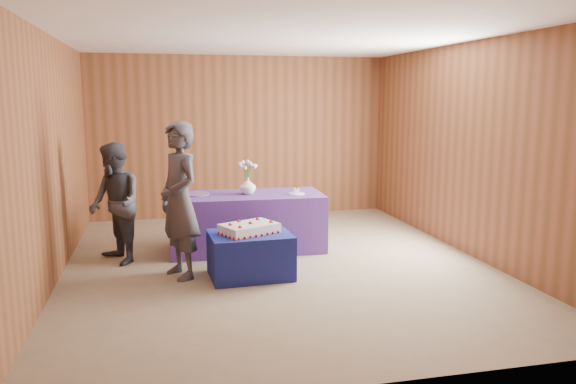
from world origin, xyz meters
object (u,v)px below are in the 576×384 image
object	(u,v)px
serving_table	(247,222)
guest_right	(115,204)
sheet_cake	(249,228)
vase	(248,186)
cake_table	(250,255)
guest_left	(179,201)

from	to	relation	value
serving_table	guest_right	distance (m)	1.70
sheet_cake	guest_right	bearing A→B (deg)	125.00
vase	guest_right	world-z (taller)	guest_right
cake_table	guest_right	bearing A→B (deg)	147.02
vase	guest_right	bearing A→B (deg)	-171.36
cake_table	vase	world-z (taller)	vase
vase	guest_left	size ratio (longest dim) A/B	0.13
cake_table	vase	bearing A→B (deg)	79.71
vase	guest_left	bearing A→B (deg)	-133.28
sheet_cake	guest_left	distance (m)	0.83
vase	sheet_cake	bearing A→B (deg)	-98.44
sheet_cake	cake_table	bearing A→B (deg)	-66.13
cake_table	guest_right	size ratio (longest dim) A/B	0.61
sheet_cake	vase	world-z (taller)	vase
serving_table	guest_right	world-z (taller)	guest_right
serving_table	guest_left	size ratio (longest dim) A/B	1.14
cake_table	vase	distance (m)	1.31
sheet_cake	guest_right	distance (m)	1.75
sheet_cake	guest_right	xyz separation A→B (m)	(-1.50, 0.88, 0.18)
guest_left	guest_right	bearing A→B (deg)	-158.36
cake_table	sheet_cake	bearing A→B (deg)	135.96
guest_right	guest_left	bearing A→B (deg)	19.38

